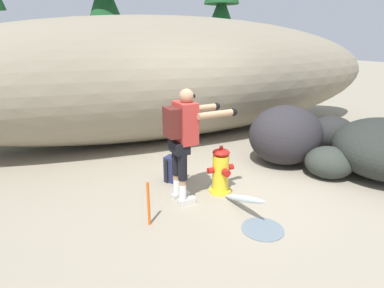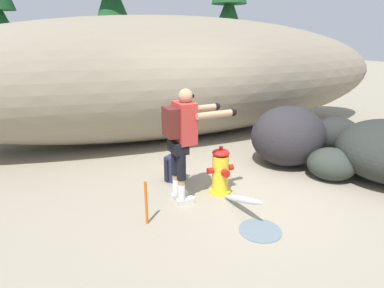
# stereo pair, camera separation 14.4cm
# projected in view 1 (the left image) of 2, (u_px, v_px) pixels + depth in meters

# --- Properties ---
(ground_plane) EXTENTS (56.00, 56.00, 0.04)m
(ground_plane) POSITION_uv_depth(u_px,v_px,m) (232.00, 187.00, 5.17)
(ground_plane) COLOR gray
(dirt_embankment) EXTENTS (12.13, 3.20, 2.79)m
(dirt_embankment) POSITION_uv_depth(u_px,v_px,m) (167.00, 79.00, 7.43)
(dirt_embankment) COLOR gray
(dirt_embankment) RESTS_ON ground_plane
(fire_hydrant) EXTENTS (0.43, 0.39, 0.76)m
(fire_hydrant) POSITION_uv_depth(u_px,v_px,m) (221.00, 171.00, 4.86)
(fire_hydrant) COLOR yellow
(fire_hydrant) RESTS_ON ground_plane
(hydrant_water_jet) EXTENTS (0.53, 1.24, 0.47)m
(hydrant_water_jet) POSITION_uv_depth(u_px,v_px,m) (248.00, 206.00, 4.25)
(hydrant_water_jet) COLOR silver
(hydrant_water_jet) RESTS_ON ground_plane
(utility_worker) EXTENTS (1.00, 0.58, 1.67)m
(utility_worker) POSITION_uv_depth(u_px,v_px,m) (185.00, 133.00, 4.36)
(utility_worker) COLOR beige
(utility_worker) RESTS_ON ground_plane
(spare_backpack) EXTENTS (0.36, 0.36, 0.47)m
(spare_backpack) POSITION_uv_depth(u_px,v_px,m) (174.00, 170.00, 5.26)
(spare_backpack) COLOR #23284C
(spare_backpack) RESTS_ON ground_plane
(boulder_mid) EXTENTS (1.43, 1.29, 1.12)m
(boulder_mid) POSITION_uv_depth(u_px,v_px,m) (285.00, 135.00, 5.96)
(boulder_mid) COLOR #282529
(boulder_mid) RESTS_ON ground_plane
(boulder_small) EXTENTS (1.15, 1.05, 0.72)m
(boulder_small) POSITION_uv_depth(u_px,v_px,m) (331.00, 133.00, 6.79)
(boulder_small) COLOR #272826
(boulder_small) RESTS_ON ground_plane
(boulder_outlier) EXTENTS (1.06, 1.05, 0.55)m
(boulder_outlier) POSITION_uv_depth(u_px,v_px,m) (329.00, 162.00, 5.41)
(boulder_outlier) COLOR #2F342E
(boulder_outlier) RESTS_ON ground_plane
(pine_tree_left) EXTENTS (2.66, 2.66, 6.89)m
(pine_tree_left) POSITION_uv_depth(u_px,v_px,m) (105.00, 5.00, 11.45)
(pine_tree_left) COLOR #47331E
(pine_tree_left) RESTS_ON ground_plane
(pine_tree_center) EXTENTS (2.35, 2.35, 6.16)m
(pine_tree_center) POSITION_uv_depth(u_px,v_px,m) (221.00, 14.00, 13.72)
(pine_tree_center) COLOR #47331E
(pine_tree_center) RESTS_ON ground_plane
(survey_stake) EXTENTS (0.04, 0.04, 0.60)m
(survey_stake) POSITION_uv_depth(u_px,v_px,m) (149.00, 204.00, 4.01)
(survey_stake) COLOR #E55914
(survey_stake) RESTS_ON ground_plane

